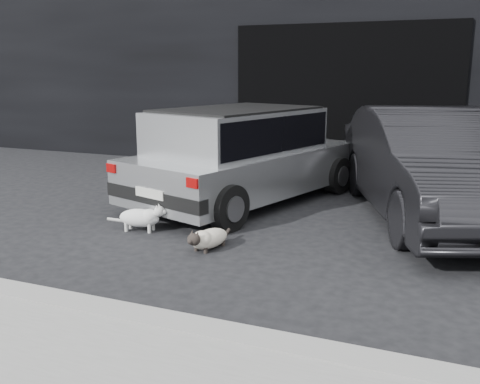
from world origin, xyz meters
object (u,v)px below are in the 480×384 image
at_px(cat_siamese, 207,239).
at_px(silver_hatchback, 242,151).
at_px(cat_white, 142,217).
at_px(second_car, 430,165).

bearing_deg(cat_siamese, silver_hatchback, -64.41).
bearing_deg(cat_white, cat_siamese, 62.84).
bearing_deg(cat_siamese, cat_white, -4.29).
xyz_separation_m(second_car, cat_white, (-2.98, -1.80, -0.51)).
height_order(silver_hatchback, cat_siamese, silver_hatchback).
bearing_deg(second_car, cat_siamese, -154.71).
relative_size(second_car, cat_siamese, 5.67).
height_order(silver_hatchback, second_car, second_car).
relative_size(silver_hatchback, cat_siamese, 5.32).
height_order(second_car, cat_siamese, second_car).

